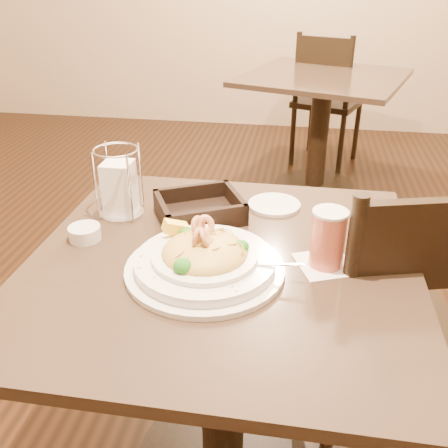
% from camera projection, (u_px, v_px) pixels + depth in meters
% --- Properties ---
extents(main_table, '(0.90, 0.90, 0.74)m').
position_uv_depth(main_table, '(223.00, 335.00, 1.27)').
color(main_table, black).
rests_on(main_table, ground).
extents(background_table, '(1.13, 1.13, 0.74)m').
position_uv_depth(background_table, '(321.00, 113.00, 3.10)').
color(background_table, black).
rests_on(background_table, ground).
extents(dining_chair_near, '(0.52, 0.52, 0.93)m').
position_uv_depth(dining_chair_near, '(389.00, 317.00, 1.35)').
color(dining_chair_near, black).
rests_on(dining_chair_near, ground).
extents(dining_chair_far, '(0.54, 0.54, 0.93)m').
position_uv_depth(dining_chair_far, '(326.00, 97.00, 3.49)').
color(dining_chair_far, black).
rests_on(dining_chair_far, ground).
extents(pasta_bowl, '(0.40, 0.36, 0.11)m').
position_uv_depth(pasta_bowl, '(205.00, 259.00, 1.10)').
color(pasta_bowl, white).
rests_on(pasta_bowl, main_table).
extents(drink_glass, '(0.16, 0.16, 0.14)m').
position_uv_depth(drink_glass, '(328.00, 239.00, 1.11)').
color(drink_glass, white).
rests_on(drink_glass, main_table).
extents(bread_basket, '(0.27, 0.26, 0.06)m').
position_uv_depth(bread_basket, '(200.00, 210.00, 1.34)').
color(bread_basket, black).
rests_on(bread_basket, main_table).
extents(napkin_caddy, '(0.12, 0.12, 0.19)m').
position_uv_depth(napkin_caddy, '(119.00, 187.00, 1.33)').
color(napkin_caddy, silver).
rests_on(napkin_caddy, main_table).
extents(side_plate, '(0.18, 0.18, 0.01)m').
position_uv_depth(side_plate, '(274.00, 205.00, 1.41)').
color(side_plate, white).
rests_on(side_plate, main_table).
extents(butter_ramekin, '(0.10, 0.10, 0.03)m').
position_uv_depth(butter_ramekin, '(85.00, 233.00, 1.24)').
color(butter_ramekin, white).
rests_on(butter_ramekin, main_table).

